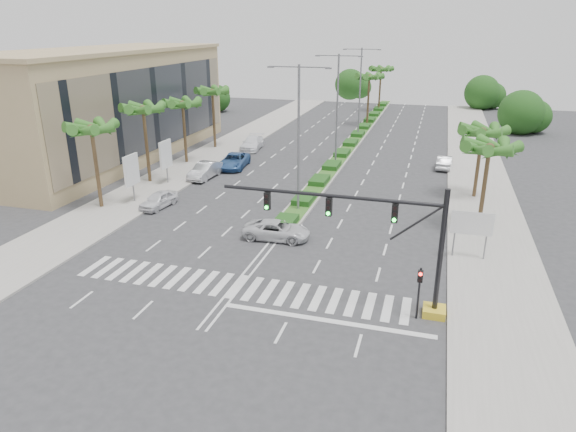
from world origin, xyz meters
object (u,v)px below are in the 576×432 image
object	(u,v)px
car_parked_b	(205,170)
car_parked_c	(234,161)
car_parked_a	(159,200)
car_right	(445,162)
car_parked_d	(252,143)
car_crossing	(277,230)

from	to	relation	value
car_parked_b	car_parked_c	world-z (taller)	car_parked_b
car_parked_a	car_parked_b	xyz separation A→B (m)	(0.00, 9.42, 0.13)
car_parked_a	car_right	size ratio (longest dim) A/B	0.92
car_parked_b	car_parked_d	size ratio (longest dim) A/B	0.90
car_parked_d	car_right	distance (m)	23.61
car_parked_b	car_parked_c	distance (m)	4.82
car_parked_a	car_right	distance (m)	31.14
car_parked_b	car_crossing	distance (m)	17.74
car_parked_b	car_crossing	bearing A→B (deg)	-44.54
car_parked_d	car_right	size ratio (longest dim) A/B	1.25
car_parked_c	car_parked_d	bearing A→B (deg)	90.87
car_parked_a	car_right	xyz separation A→B (m)	(23.60, 20.32, 0.03)
car_parked_d	car_right	world-z (taller)	car_parked_d
car_parked_b	car_crossing	xyz separation A→B (m)	(11.88, -13.18, -0.13)
car_parked_a	car_parked_d	size ratio (longest dim) A/B	0.74
car_parked_a	car_parked_d	xyz separation A→B (m)	(0.15, 23.07, 0.11)
car_parked_c	car_crossing	xyz separation A→B (m)	(10.55, -17.81, -0.10)
car_right	car_crossing	bearing A→B (deg)	67.60
car_parked_a	car_parked_d	distance (m)	23.07
car_crossing	car_right	size ratio (longest dim) A/B	1.13
car_parked_c	car_crossing	distance (m)	20.71
car_parked_b	car_crossing	size ratio (longest dim) A/B	1.00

